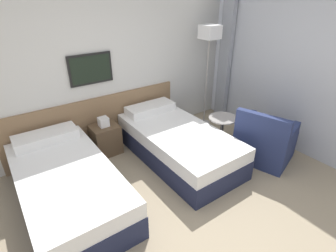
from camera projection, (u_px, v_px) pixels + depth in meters
The scene contains 8 objects.
ground_plane at pixel (205, 220), 2.95m from camera, with size 16.00×16.00×0.00m, color gray.
wall_headboard at pixel (109, 65), 3.96m from camera, with size 10.00×0.10×2.70m.
bed_near_door at pixel (67, 184), 3.11m from camera, with size 1.00×2.00×0.62m.
bed_near_window at pixel (177, 143), 3.96m from camera, with size 1.00×2.00×0.62m.
nightstand at pixel (106, 139), 4.08m from camera, with size 0.40×0.37×0.61m.
floor_lamp at pixel (209, 40), 4.38m from camera, with size 0.29×0.29×1.80m.
side_table at pixel (222, 127), 4.09m from camera, with size 0.44×0.44×0.57m.
armchair at pixel (264, 143), 3.91m from camera, with size 0.89×0.92×0.84m.
Camera 1 is at (-1.57, -1.49, 2.31)m, focal length 28.00 mm.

